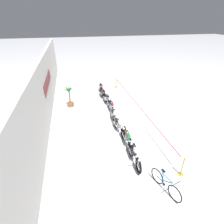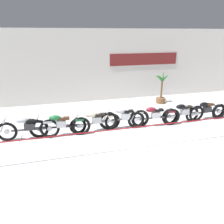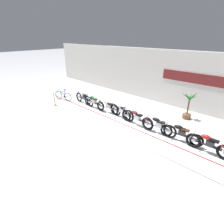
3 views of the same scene
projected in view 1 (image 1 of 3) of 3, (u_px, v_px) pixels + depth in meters
ground_plane at (120, 116)px, 13.23m from camera, size 120.00×120.00×0.00m
back_wall at (43, 97)px, 11.19m from camera, size 28.00×0.29×4.20m
motorcycle_silver_0 at (134, 153)px, 8.91m from camera, size 2.37×0.62×0.97m
motorcycle_green_1 at (127, 139)px, 9.95m from camera, size 2.42×0.62×0.96m
motorcycle_cream_2 at (119, 126)px, 11.18m from camera, size 2.21×0.62×0.93m
motorcycle_silver_3 at (114, 116)px, 12.25m from camera, size 2.23×0.62×0.98m
motorcycle_maroon_4 at (112, 107)px, 13.44m from camera, size 2.45×0.62×0.96m
motorcycle_black_5 at (107, 99)px, 14.68m from camera, size 2.18×0.62×0.96m
motorcycle_black_6 at (103, 94)px, 15.76m from camera, size 2.28×0.62×0.93m
motorcycle_red_7 at (102, 88)px, 16.96m from camera, size 2.17×0.62×0.96m
bicycle at (165, 184)px, 7.37m from camera, size 1.69×0.63×0.97m
potted_palm_left_of_row at (69, 97)px, 14.23m from camera, size 0.95×0.98×1.89m
stanchion_far_left at (144, 115)px, 11.86m from camera, size 12.02×0.28×1.05m
stanchion_mid_left at (116, 84)px, 18.48m from camera, size 0.28×0.28×1.05m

